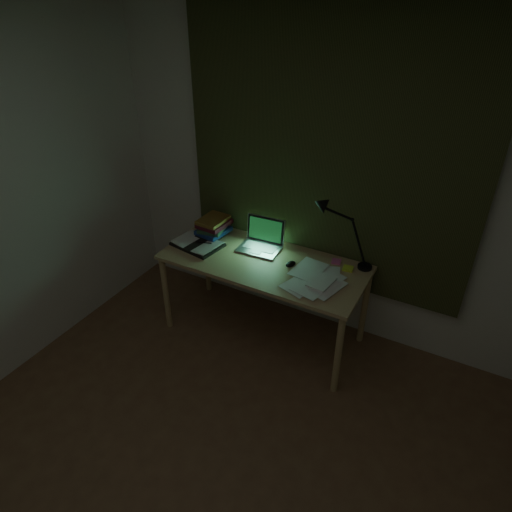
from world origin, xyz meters
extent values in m
cube|color=white|center=(0.00, 0.00, 2.50)|extent=(3.50, 4.00, 0.00)
cube|color=silver|center=(0.00, 2.00, 1.25)|extent=(3.50, 0.00, 2.50)
cube|color=#2F3319|center=(0.00, 1.96, 1.45)|extent=(2.20, 0.06, 2.00)
ellipsoid|color=black|center=(-0.09, 1.62, 0.73)|extent=(0.08, 0.10, 0.03)
cube|color=#D0E32F|center=(0.30, 1.78, 0.72)|extent=(0.08, 0.08, 0.02)
cube|color=pink|center=(0.20, 1.83, 0.72)|extent=(0.08, 0.08, 0.01)
camera|label=1|loc=(1.05, -1.00, 2.56)|focal=32.00mm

